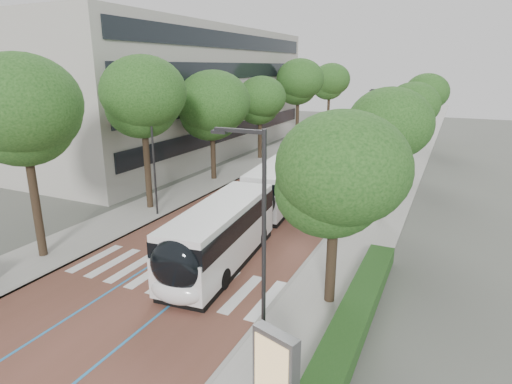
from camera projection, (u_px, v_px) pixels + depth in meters
ground at (157, 286)px, 19.97m from camera, size 160.00×160.00×0.00m
road at (352, 146)px, 54.71m from camera, size 11.00×140.00×0.02m
sidewalk_left at (297, 142)px, 57.75m from camera, size 4.00×140.00×0.12m
sidewalk_right at (414, 150)px, 51.65m from camera, size 4.00×140.00×0.12m
kerb_left at (310, 143)px, 56.98m from camera, size 0.20×140.00×0.14m
kerb_right at (397, 149)px, 52.43m from camera, size 0.20×140.00×0.14m
zebra_crossing at (173, 277)px, 20.75m from camera, size 10.55×3.60×0.01m
lane_line_left at (340, 145)px, 55.36m from camera, size 0.12×126.00×0.01m
lane_line_right at (364, 147)px, 54.06m from camera, size 0.12×126.00×0.01m
office_building at (167, 91)px, 50.22m from camera, size 18.11×40.00×14.00m
hedge at (351, 324)px, 16.12m from camera, size 1.20×14.00×0.80m
streetlight_near at (259, 235)px, 13.31m from camera, size 1.82×0.20×8.00m
streetlight_far at (386, 130)px, 35.03m from camera, size 1.82×0.20×8.00m
lamp_post_left at (153, 157)px, 28.23m from camera, size 0.14×0.14×8.00m
trees_left at (251, 95)px, 43.49m from camera, size 6.31×60.84×10.25m
trees_right at (400, 119)px, 34.04m from camera, size 5.37×47.33×8.45m
lead_bus at (248, 212)px, 25.15m from camera, size 4.17×18.54×3.20m
bus_queued_0 at (333, 161)px, 38.52m from camera, size 2.65×12.42×3.20m
bus_queued_1 at (367, 140)px, 49.70m from camera, size 3.23×12.52×3.20m
ad_panel at (275, 376)px, 11.81m from camera, size 1.45×0.79×2.90m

